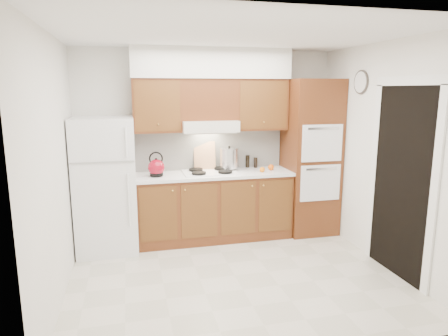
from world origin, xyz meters
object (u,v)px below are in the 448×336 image
oven_cabinet (310,157)px  stock_pot (229,158)px  kettle (156,168)px  fridge (106,185)px

oven_cabinet → stock_pot: size_ratio=7.98×
kettle → stock_pot: (1.03, 0.19, 0.05)m
stock_pot → fridge: bearing=-173.4°
fridge → kettle: bearing=0.1°
fridge → stock_pot: (1.68, 0.20, 0.25)m
kettle → fridge: bearing=-171.2°
kettle → stock_pot: size_ratio=0.79×
fridge → stock_pot: size_ratio=6.24×
oven_cabinet → stock_pot: 1.18m
stock_pot → kettle: bearing=-169.3°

